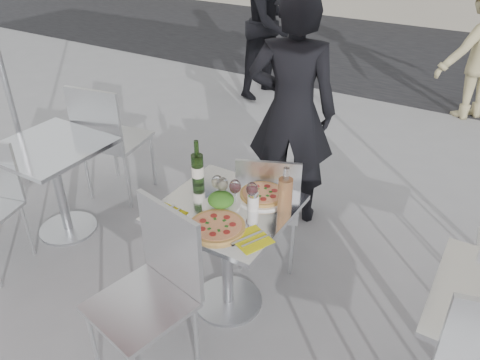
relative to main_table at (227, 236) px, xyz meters
The scene contains 21 objects.
ground 0.54m from the main_table, ahead, with size 80.00×80.00×0.00m, color gray.
street_asphalt 6.52m from the main_table, 90.00° to the left, with size 24.00×5.00×0.00m, color black.
main_table is the anchor object (origin of this frame).
side_table_left 1.50m from the main_table, behind, with size 0.72×0.72×0.75m.
chair_far 0.46m from the main_table, 85.89° to the left, with size 0.54×0.54×0.89m.
chair_near 0.57m from the main_table, 97.97° to the right, with size 0.54×0.55×0.99m.
side_chair_lfar 1.60m from the main_table, 159.96° to the left, with size 0.55×0.56×1.03m.
woman_diner 1.17m from the main_table, 96.83° to the left, with size 0.66×0.43×1.80m, color black.
pedestrian_a 3.84m from the main_table, 113.77° to the left, with size 0.90×0.71×1.86m, color black.
pizza_near 0.30m from the main_table, 71.51° to the right, with size 0.31×0.31×0.02m.
pizza_far 0.32m from the main_table, 56.66° to the left, with size 0.31×0.31×0.03m.
salad_plate 0.25m from the main_table, 158.18° to the right, with size 0.22×0.22×0.09m.
wine_bottle 0.45m from the main_table, 157.02° to the left, with size 0.07×0.08×0.29m.
carafe 0.47m from the main_table, 19.78° to the left, with size 0.08×0.08×0.29m.
sugar_shaker 0.31m from the main_table, 21.62° to the left, with size 0.06×0.06×0.11m.
wineglass_white_a 0.33m from the main_table, 153.86° to the left, with size 0.07×0.07×0.16m.
wineglass_white_b 0.33m from the main_table, 142.24° to the left, with size 0.07×0.07×0.16m.
wineglass_red_a 0.33m from the main_table, 64.21° to the left, with size 0.07×0.07×0.16m.
wineglass_red_b 0.35m from the main_table, 33.47° to the left, with size 0.07×0.07×0.16m.
napkin_left 0.41m from the main_table, 134.64° to the right, with size 0.19×0.20×0.01m.
napkin_right 0.39m from the main_table, 34.50° to the right, with size 0.24×0.24×0.01m.
Camera 1 is at (1.21, -1.84, 2.25)m, focal length 35.00 mm.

